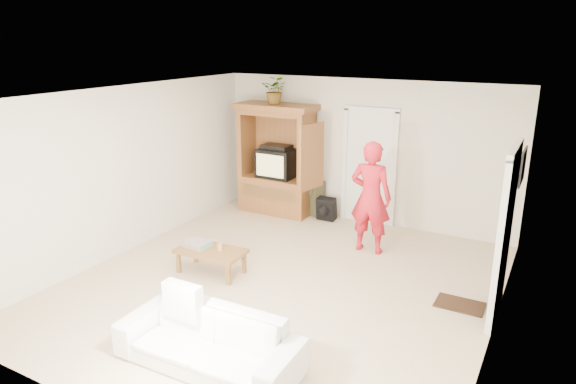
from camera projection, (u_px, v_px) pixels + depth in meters
name	position (u px, v px, depth m)	size (l,w,h in m)	color
floor	(281.00, 284.00, 7.13)	(6.00, 6.00, 0.00)	tan
ceiling	(280.00, 95.00, 6.37)	(6.00, 6.00, 0.00)	white
wall_back	(362.00, 152.00, 9.26)	(5.50, 5.50, 0.00)	silver
wall_front	(101.00, 290.00, 4.24)	(5.50, 5.50, 0.00)	silver
wall_left	(128.00, 170.00, 8.02)	(6.00, 6.00, 0.00)	silver
wall_right	(504.00, 232.00, 5.48)	(6.00, 6.00, 0.00)	silver
armoire	(278.00, 167.00, 9.82)	(1.82, 1.14, 2.10)	#995D2F
door_back	(369.00, 168.00, 9.25)	(0.85, 0.05, 2.04)	white
doorway_right	(505.00, 237.00, 6.08)	(0.05, 0.90, 2.04)	black
framed_picture	(523.00, 167.00, 7.00)	(0.03, 0.60, 0.48)	black
doormat	(460.00, 305.00, 6.57)	(0.60, 0.40, 0.02)	#382316
plant	(275.00, 90.00, 9.38)	(0.46, 0.40, 0.51)	#4C7238
man	(371.00, 197.00, 7.99)	(0.65, 0.43, 1.79)	red
sofa	(209.00, 341.00, 5.30)	(1.97, 0.77, 0.57)	white
coffee_table	(211.00, 252.00, 7.39)	(1.01, 0.58, 0.37)	brown
towel	(197.00, 244.00, 7.48)	(0.38, 0.28, 0.08)	#F4516D
candle	(220.00, 247.00, 7.33)	(0.08, 0.08, 0.10)	tan
backpack_black	(326.00, 209.00, 9.56)	(0.34, 0.20, 0.42)	black
backpack_olive	(314.00, 198.00, 9.82)	(0.36, 0.26, 0.67)	#47442B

